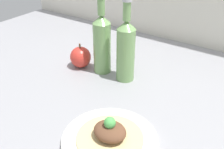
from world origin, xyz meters
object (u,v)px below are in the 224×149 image
at_px(plate, 110,140).
at_px(cider_bottle_right, 126,49).
at_px(plated_food, 110,133).
at_px(cider_bottle_left, 102,42).
at_px(apple, 81,57).

distance_m(plate, cider_bottle_right, 0.33).
distance_m(plate, plated_food, 0.02).
bearing_deg(plated_food, cider_bottle_left, 129.08).
height_order(plated_food, apple, apple).
bearing_deg(apple, plate, -39.79).
height_order(plate, apple, apple).
xyz_separation_m(plated_food, cider_bottle_right, (-0.13, 0.28, 0.08)).
height_order(plate, plated_food, plated_food).
bearing_deg(apple, cider_bottle_left, 12.36).
xyz_separation_m(cider_bottle_right, apple, (-0.18, -0.02, -0.07)).
relative_size(plate, cider_bottle_left, 0.85).
distance_m(cider_bottle_left, cider_bottle_right, 0.10).
xyz_separation_m(cider_bottle_left, apple, (-0.09, -0.02, -0.07)).
bearing_deg(apple, plated_food, -39.79).
xyz_separation_m(plated_food, apple, (-0.31, 0.26, 0.01)).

